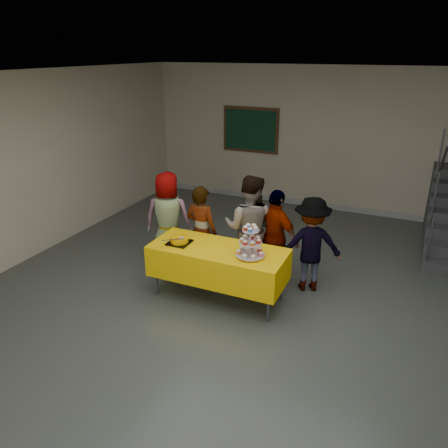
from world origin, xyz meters
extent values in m
plane|color=#4C514C|center=(0.00, 0.00, 0.00)|extent=(10.00, 10.00, 0.00)
cube|color=#BFB59A|center=(0.00, 5.00, 1.50)|extent=(8.00, 0.04, 3.00)
cube|color=silver|center=(0.00, 0.00, 3.00)|extent=(8.00, 10.00, 0.04)
cube|color=#999999|center=(0.00, 4.98, 0.06)|extent=(7.90, 0.03, 0.12)
cylinder|color=#595960|center=(-1.40, 0.35, 0.36)|extent=(0.04, 0.04, 0.73)
cylinder|color=#595960|center=(0.28, 0.35, 0.36)|extent=(0.04, 0.04, 0.73)
cylinder|color=#595960|center=(-1.40, 0.93, 0.36)|extent=(0.04, 0.04, 0.73)
cylinder|color=#595960|center=(0.28, 0.93, 0.36)|extent=(0.04, 0.04, 0.73)
cube|color=#595960|center=(-0.56, 0.64, 0.74)|extent=(1.80, 0.70, 0.02)
cube|color=#FFC205|center=(-0.56, 0.64, 0.55)|extent=(1.88, 0.78, 0.44)
cylinder|color=silver|center=(-0.07, 0.57, 0.78)|extent=(0.18, 0.18, 0.01)
cylinder|color=silver|center=(-0.07, 0.57, 0.98)|extent=(0.02, 0.02, 0.42)
cylinder|color=silver|center=(-0.07, 0.57, 0.80)|extent=(0.38, 0.38, 0.01)
cylinder|color=silver|center=(-0.07, 0.57, 0.97)|extent=(0.30, 0.30, 0.01)
cylinder|color=silver|center=(-0.07, 0.57, 1.14)|extent=(0.22, 0.22, 0.01)
cube|color=black|center=(-1.12, 0.57, 0.78)|extent=(0.30, 0.30, 0.02)
cylinder|color=#F6AC00|center=(-1.12, 0.57, 0.82)|extent=(0.25, 0.25, 0.07)
ellipsoid|color=#F6AC00|center=(-1.12, 0.57, 0.86)|extent=(0.25, 0.25, 0.05)
ellipsoid|color=white|center=(-1.08, 0.53, 0.88)|extent=(0.08, 0.08, 0.02)
cube|color=silver|center=(-1.14, 0.44, 0.88)|extent=(0.30, 0.16, 0.04)
imported|color=slate|center=(-1.77, 1.33, 0.76)|extent=(0.86, 0.70, 1.53)
imported|color=slate|center=(-1.09, 1.18, 0.72)|extent=(0.56, 0.40, 1.43)
imported|color=slate|center=(-0.39, 1.38, 0.81)|extent=(0.86, 0.70, 1.63)
imported|color=slate|center=(0.00, 1.43, 0.72)|extent=(0.91, 0.66, 1.44)
imported|color=slate|center=(0.53, 1.42, 0.70)|extent=(1.04, 0.84, 1.41)
cylinder|color=#595960|center=(2.10, 2.70, 0.45)|extent=(0.04, 0.04, 0.90)
cylinder|color=#595960|center=(2.10, 3.50, 0.99)|extent=(0.04, 0.04, 0.90)
cylinder|color=#595960|center=(2.10, 4.40, 1.53)|extent=(0.04, 0.04, 0.90)
cylinder|color=#595960|center=(2.10, 3.55, 1.44)|extent=(0.04, 1.85, 1.20)
cube|color=#472B16|center=(-1.76, 4.97, 1.60)|extent=(1.30, 0.04, 1.00)
cube|color=#113620|center=(-1.76, 4.94, 1.60)|extent=(1.18, 0.02, 0.88)
camera|label=1|loc=(1.72, -4.24, 3.30)|focal=35.00mm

